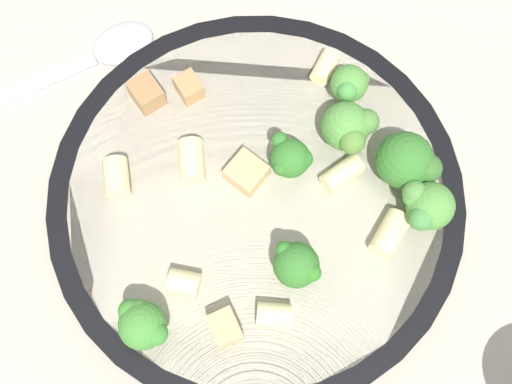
{
  "coord_description": "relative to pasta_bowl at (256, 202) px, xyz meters",
  "views": [
    {
      "loc": [
        0.07,
        -0.14,
        0.49
      ],
      "look_at": [
        0.0,
        0.0,
        0.04
      ],
      "focal_mm": 50.0,
      "sensor_mm": 36.0,
      "label": 1
    }
  ],
  "objects": [
    {
      "name": "ground_plane",
      "position": [
        0.0,
        0.0,
        -0.02
      ],
      "size": [
        2.0,
        2.0,
        0.0
      ],
      "primitive_type": "plane",
      "color": "#BCB29E"
    },
    {
      "name": "pasta_bowl",
      "position": [
        0.0,
        0.0,
        0.0
      ],
      "size": [
        0.29,
        0.29,
        0.03
      ],
      "color": "black",
      "rests_on": "ground_plane"
    },
    {
      "name": "broccoli_floret_0",
      "position": [
        0.05,
        -0.04,
        0.04
      ],
      "size": [
        0.03,
        0.03,
        0.04
      ],
      "color": "#84AD60",
      "rests_on": "pasta_bowl"
    },
    {
      "name": "broccoli_floret_1",
      "position": [
        0.1,
        0.04,
        0.04
      ],
      "size": [
        0.04,
        0.04,
        0.04
      ],
      "color": "#93B766",
      "rests_on": "pasta_bowl"
    },
    {
      "name": "broccoli_floret_2",
      "position": [
        0.01,
        0.03,
        0.04
      ],
      "size": [
        0.03,
        0.03,
        0.04
      ],
      "color": "#84AD60",
      "rests_on": "pasta_bowl"
    },
    {
      "name": "broccoli_floret_3",
      "position": [
        -0.02,
        -0.11,
        0.03
      ],
      "size": [
        0.04,
        0.03,
        0.04
      ],
      "color": "#93B766",
      "rests_on": "pasta_bowl"
    },
    {
      "name": "broccoli_floret_4",
      "position": [
        0.08,
        0.06,
        0.04
      ],
      "size": [
        0.04,
        0.04,
        0.04
      ],
      "color": "#84AD60",
      "rests_on": "pasta_bowl"
    },
    {
      "name": "broccoli_floret_5",
      "position": [
        0.04,
        0.07,
        0.04
      ],
      "size": [
        0.04,
        0.04,
        0.04
      ],
      "color": "#93B766",
      "rests_on": "pasta_bowl"
    },
    {
      "name": "broccoli_floret_6",
      "position": [
        0.02,
        0.1,
        0.03
      ],
      "size": [
        0.03,
        0.03,
        0.03
      ],
      "color": "#93B766",
      "rests_on": "pasta_bowl"
    },
    {
      "name": "rigatoni_0",
      "position": [
        0.05,
        -0.07,
        0.02
      ],
      "size": [
        0.03,
        0.02,
        0.02
      ],
      "primitive_type": "cylinder",
      "rotation": [
        1.57,
        0.0,
        1.97
      ],
      "color": "beige",
      "rests_on": "pasta_bowl"
    },
    {
      "name": "rigatoni_1",
      "position": [
        0.09,
        0.02,
        0.02
      ],
      "size": [
        0.02,
        0.03,
        0.02
      ],
      "primitive_type": "cylinder",
      "rotation": [
        1.57,
        0.0,
        3.07
      ],
      "color": "beige",
      "rests_on": "pasta_bowl"
    },
    {
      "name": "rigatoni_2",
      "position": [
        0.0,
        0.11,
        0.02
      ],
      "size": [
        0.01,
        0.02,
        0.01
      ],
      "primitive_type": "cylinder",
      "rotation": [
        1.57,
        0.0,
        0.01
      ],
      "color": "beige",
      "rests_on": "pasta_bowl"
    },
    {
      "name": "rigatoni_3",
      "position": [
        -0.09,
        -0.03,
        0.02
      ],
      "size": [
        0.03,
        0.03,
        0.02
      ],
      "primitive_type": "cylinder",
      "rotation": [
        1.57,
        0.0,
        0.63
      ],
      "color": "beige",
      "rests_on": "pasta_bowl"
    },
    {
      "name": "rigatoni_4",
      "position": [
        -0.05,
        -0.0,
        0.02
      ],
      "size": [
        0.03,
        0.03,
        0.02
      ],
      "primitive_type": "cylinder",
      "rotation": [
        1.57,
        0.0,
        0.57
      ],
      "color": "beige",
      "rests_on": "pasta_bowl"
    },
    {
      "name": "rigatoni_5",
      "position": [
        -0.01,
        -0.08,
        0.02
      ],
      "size": [
        0.02,
        0.02,
        0.02
      ],
      "primitive_type": "cylinder",
      "rotation": [
        1.57,
        0.0,
        1.85
      ],
      "color": "beige",
      "rests_on": "pasta_bowl"
    },
    {
      "name": "rigatoni_6",
      "position": [
        0.05,
        0.04,
        0.02
      ],
      "size": [
        0.03,
        0.03,
        0.01
      ],
      "primitive_type": "cylinder",
      "rotation": [
        1.57,
        0.0,
        2.68
      ],
      "color": "beige",
      "rests_on": "pasta_bowl"
    },
    {
      "name": "chicken_chunk_0",
      "position": [
        -0.1,
        0.03,
        0.02
      ],
      "size": [
        0.03,
        0.03,
        0.02
      ],
      "primitive_type": "cube",
      "rotation": [
        0.0,
        0.0,
        2.65
      ],
      "color": "#A87A4C",
      "rests_on": "pasta_bowl"
    },
    {
      "name": "chicken_chunk_1",
      "position": [
        0.02,
        -0.09,
        0.02
      ],
      "size": [
        0.03,
        0.03,
        0.02
      ],
      "primitive_type": "cube",
      "rotation": [
        0.0,
        0.0,
        2.48
      ],
      "color": "tan",
      "rests_on": "pasta_bowl"
    },
    {
      "name": "chicken_chunk_2",
      "position": [
        -0.01,
        0.01,
        0.02
      ],
      "size": [
        0.03,
        0.03,
        0.01
      ],
      "primitive_type": "cube",
      "rotation": [
        0.0,
        0.0,
        2.95
      ],
      "color": "tan",
      "rests_on": "pasta_bowl"
    },
    {
      "name": "chicken_chunk_3",
      "position": [
        -0.08,
        0.05,
        0.02
      ],
      "size": [
        0.02,
        0.02,
        0.02
      ],
      "primitive_type": "cube",
      "rotation": [
        0.0,
        0.0,
        2.6
      ],
      "color": "tan",
      "rests_on": "pasta_bowl"
    },
    {
      "name": "spoon",
      "position": [
        -0.17,
        0.06,
        -0.01
      ],
      "size": [
        0.11,
        0.14,
        0.01
      ],
      "color": "silver",
      "rests_on": "ground_plane"
    }
  ]
}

